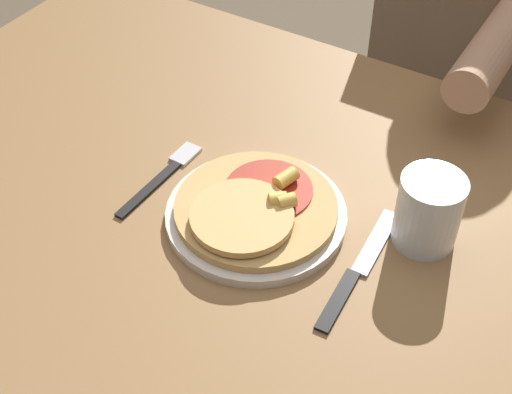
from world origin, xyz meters
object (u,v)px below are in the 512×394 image
at_px(plate, 256,215).
at_px(knife, 358,270).
at_px(drinking_glass, 428,211).
at_px(person_diner, 470,41).
at_px(dining_table, 219,265).
at_px(fork, 164,174).
at_px(pizza, 255,208).

height_order(plate, knife, plate).
bearing_deg(drinking_glass, person_diner, 102.15).
bearing_deg(plate, person_diner, 83.90).
height_order(dining_table, knife, knife).
xyz_separation_m(plate, fork, (-0.16, 0.01, -0.00)).
bearing_deg(dining_table, plate, 25.82).
bearing_deg(knife, dining_table, -176.84).
bearing_deg(pizza, drinking_glass, 23.08).
bearing_deg(pizza, person_diner, 84.02).
relative_size(plate, person_diner, 0.21).
height_order(plate, pizza, pizza).
relative_size(pizza, knife, 0.98).
distance_m(pizza, knife, 0.16).
bearing_deg(drinking_glass, pizza, -156.92).
distance_m(fork, person_diner, 0.72).
bearing_deg(person_diner, drinking_glass, -77.85).
distance_m(pizza, drinking_glass, 0.22).
distance_m(dining_table, pizza, 0.14).
relative_size(pizza, person_diner, 0.19).
relative_size(fork, knife, 0.79).
height_order(pizza, person_diner, person_diner).
height_order(dining_table, fork, fork).
relative_size(pizza, drinking_glass, 2.16).
relative_size(dining_table, plate, 5.01).
distance_m(pizza, fork, 0.16).
xyz_separation_m(knife, drinking_glass, (0.05, 0.09, 0.05)).
bearing_deg(dining_table, drinking_glass, 22.62).
xyz_separation_m(plate, pizza, (0.00, -0.00, 0.02)).
relative_size(pizza, fork, 1.23).
bearing_deg(pizza, plate, 101.37).
distance_m(plate, fork, 0.16).
relative_size(plate, knife, 1.09).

